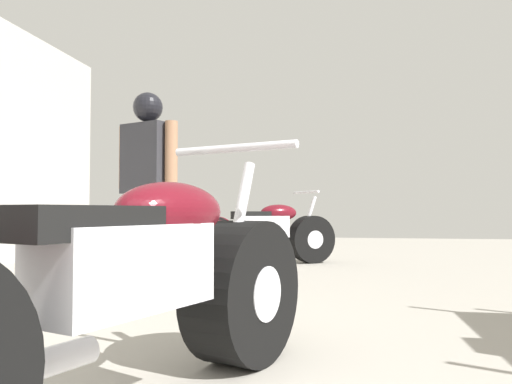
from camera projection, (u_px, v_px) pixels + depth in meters
The scene contains 4 objects.
ground_plane at pixel (233, 302), 3.64m from camera, with size 17.87×17.87×0.00m, color #9E998E.
motorcycle_maroon_cruiser at pixel (118, 300), 1.54m from camera, with size 0.95×1.98×0.94m.
motorcycle_black_naked at pixel (261, 234), 6.06m from camera, with size 1.70×1.29×0.91m.
mechanic_in_blue at pixel (147, 169), 4.48m from camera, with size 0.66×0.39×1.72m.
Camera 1 is at (0.81, 0.14, 0.66)m, focal length 35.22 mm.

